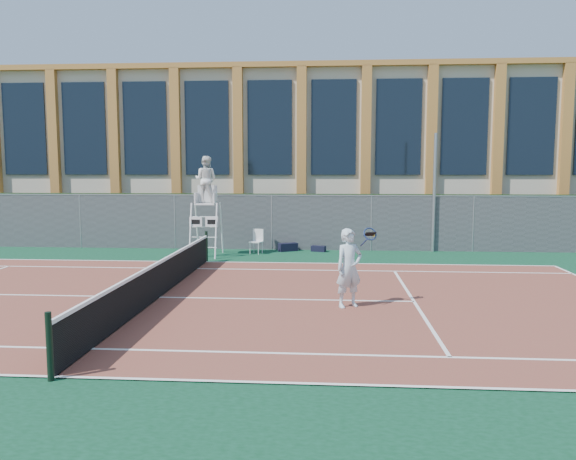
# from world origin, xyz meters

# --- Properties ---
(ground) EXTENTS (120.00, 120.00, 0.00)m
(ground) POSITION_xyz_m (0.00, 0.00, 0.00)
(ground) COLOR #233814
(apron) EXTENTS (36.00, 20.00, 0.01)m
(apron) POSITION_xyz_m (0.00, 1.00, 0.01)
(apron) COLOR #0C371D
(apron) RESTS_ON ground
(tennis_court) EXTENTS (23.77, 10.97, 0.02)m
(tennis_court) POSITION_xyz_m (0.00, 0.00, 0.02)
(tennis_court) COLOR brown
(tennis_court) RESTS_ON apron
(tennis_net) EXTENTS (0.10, 11.30, 1.10)m
(tennis_net) POSITION_xyz_m (0.00, 0.00, 0.54)
(tennis_net) COLOR black
(tennis_net) RESTS_ON ground
(fence) EXTENTS (40.00, 0.06, 2.20)m
(fence) POSITION_xyz_m (0.00, 8.80, 1.10)
(fence) COLOR #595E60
(fence) RESTS_ON ground
(hedge) EXTENTS (40.00, 1.40, 2.20)m
(hedge) POSITION_xyz_m (0.00, 10.00, 1.10)
(hedge) COLOR black
(hedge) RESTS_ON ground
(building) EXTENTS (45.00, 10.60, 8.22)m
(building) POSITION_xyz_m (0.00, 17.95, 4.15)
(building) COLOR beige
(building) RESTS_ON ground
(steel_pole) EXTENTS (0.12, 0.12, 4.66)m
(steel_pole) POSITION_xyz_m (8.43, 8.70, 2.33)
(steel_pole) COLOR #9EA0A5
(steel_pole) RESTS_ON ground
(umpire_chair) EXTENTS (1.06, 1.63, 3.80)m
(umpire_chair) POSITION_xyz_m (-0.30, 7.05, 2.78)
(umpire_chair) COLOR white
(umpire_chair) RESTS_ON ground
(plastic_chair) EXTENTS (0.55, 0.55, 0.95)m
(plastic_chair) POSITION_xyz_m (1.53, 7.72, 0.57)
(plastic_chair) COLOR silver
(plastic_chair) RESTS_ON apron
(sports_bag_near) EXTENTS (0.81, 0.61, 0.32)m
(sports_bag_near) POSITION_xyz_m (2.68, 8.39, 0.17)
(sports_bag_near) COLOR black
(sports_bag_near) RESTS_ON apron
(sports_bag_far) EXTENTS (0.62, 0.41, 0.23)m
(sports_bag_far) POSITION_xyz_m (3.90, 8.36, 0.12)
(sports_bag_far) COLOR black
(sports_bag_far) RESTS_ON apron
(tennis_player) EXTENTS (1.09, 0.82, 1.86)m
(tennis_player) POSITION_xyz_m (4.78, -0.64, 0.97)
(tennis_player) COLOR silver
(tennis_player) RESTS_ON tennis_court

